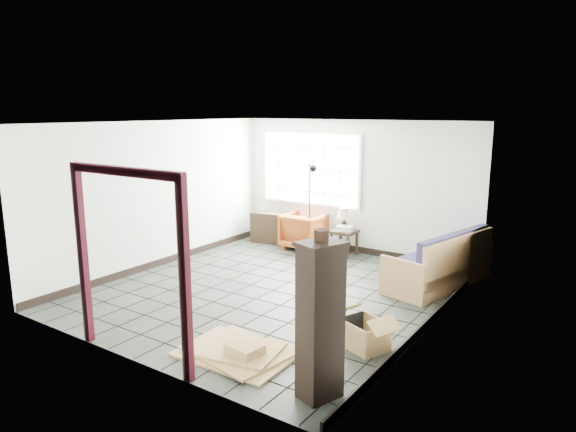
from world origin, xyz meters
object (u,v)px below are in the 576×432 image
Objects in this scene: armchair at (304,229)px; tall_shelf at (320,320)px; side_table at (344,235)px; futon_sofa at (442,266)px.

tall_shelf is at bearing 122.89° from armchair.
armchair is at bearing 180.00° from side_table.
futon_sofa is 2.73× the size of armchair.
tall_shelf reaches higher than futon_sofa.
side_table is at bearing 179.02° from armchair.
tall_shelf is at bearing -64.76° from side_table.
futon_sofa is 3.14m from armchair.
armchair is at bearing 143.14° from tall_shelf.
futon_sofa is 4.37× the size of side_table.
armchair is (-3.06, 0.70, 0.07)m from futon_sofa.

